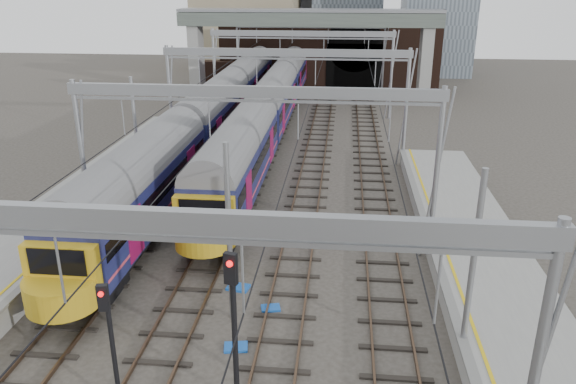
# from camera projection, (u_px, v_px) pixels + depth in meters

# --- Properties ---
(ground) EXTENTS (160.00, 160.00, 0.00)m
(ground) POSITION_uv_depth(u_px,v_px,m) (222.00, 349.00, 19.75)
(ground) COLOR #38332D
(ground) RESTS_ON ground
(tracks) EXTENTS (14.40, 80.00, 0.22)m
(tracks) POSITION_uv_depth(u_px,v_px,m) (274.00, 196.00, 33.69)
(tracks) COLOR #4C3828
(tracks) RESTS_ON ground
(overhead_line) EXTENTS (16.80, 80.00, 8.00)m
(overhead_line) POSITION_uv_depth(u_px,v_px,m) (285.00, 69.00, 37.39)
(overhead_line) COLOR gray
(overhead_line) RESTS_ON ground
(retaining_wall) EXTENTS (28.00, 2.75, 9.00)m
(retaining_wall) POSITION_uv_depth(u_px,v_px,m) (324.00, 50.00, 66.37)
(retaining_wall) COLOR #311D15
(retaining_wall) RESTS_ON ground
(overbridge) EXTENTS (28.00, 3.00, 9.25)m
(overbridge) POSITION_uv_depth(u_px,v_px,m) (309.00, 28.00, 59.94)
(overbridge) COLOR gray
(overbridge) RESTS_ON ground
(train_main) EXTENTS (2.83, 65.32, 4.85)m
(train_main) POSITION_uv_depth(u_px,v_px,m) (283.00, 85.00, 54.97)
(train_main) COLOR black
(train_main) RESTS_ON ground
(train_second) EXTENTS (2.88, 49.86, 4.92)m
(train_second) POSITION_uv_depth(u_px,v_px,m) (214.00, 113.00, 43.24)
(train_second) COLOR black
(train_second) RESTS_ON ground
(signal_near_left) EXTENTS (0.34, 0.45, 4.40)m
(signal_near_left) POSITION_uv_depth(u_px,v_px,m) (110.00, 332.00, 15.95)
(signal_near_left) COLOR black
(signal_near_left) RESTS_ON ground
(signal_near_centre) EXTENTS (0.40, 0.48, 5.22)m
(signal_near_centre) POSITION_uv_depth(u_px,v_px,m) (233.00, 313.00, 16.06)
(signal_near_centre) COLOR black
(signal_near_centre) RESTS_ON ground
(equip_cover_a) EXTENTS (0.90, 0.70, 0.10)m
(equip_cover_a) POSITION_uv_depth(u_px,v_px,m) (236.00, 347.00, 19.79)
(equip_cover_a) COLOR #1751B1
(equip_cover_a) RESTS_ON ground
(equip_cover_b) EXTENTS (1.01, 0.80, 0.11)m
(equip_cover_b) POSITION_uv_depth(u_px,v_px,m) (238.00, 287.00, 23.62)
(equip_cover_b) COLOR #1751B1
(equip_cover_b) RESTS_ON ground
(equip_cover_c) EXTENTS (0.84, 0.68, 0.09)m
(equip_cover_c) POSITION_uv_depth(u_px,v_px,m) (271.00, 308.00, 22.15)
(equip_cover_c) COLOR #1751B1
(equip_cover_c) RESTS_ON ground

